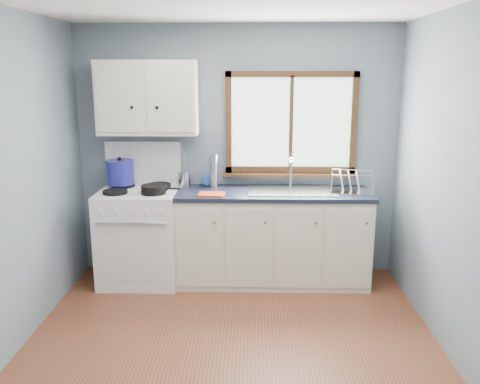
{
  "coord_description": "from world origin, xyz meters",
  "views": [
    {
      "loc": [
        0.15,
        -3.28,
        2.04
      ],
      "look_at": [
        0.05,
        0.9,
        1.05
      ],
      "focal_mm": 38.0,
      "sensor_mm": 36.0,
      "label": 1
    }
  ],
  "objects_px": {
    "gas_range": "(140,233)",
    "stockpot": "(120,172)",
    "skillet": "(155,188)",
    "utensil_crock": "(184,179)",
    "dish_rack": "(351,186)",
    "thermos": "(214,171)",
    "base_cabinets": "(272,241)",
    "sink": "(292,197)"
  },
  "relations": [
    {
      "from": "gas_range",
      "to": "stockpot",
      "type": "xyz_separation_m",
      "value": [
        -0.2,
        0.13,
        0.59
      ]
    },
    {
      "from": "gas_range",
      "to": "skillet",
      "type": "distance_m",
      "value": 0.55
    },
    {
      "from": "utensil_crock",
      "to": "dish_rack",
      "type": "xyz_separation_m",
      "value": [
        1.62,
        -0.19,
        -0.02
      ]
    },
    {
      "from": "thermos",
      "to": "skillet",
      "type": "bearing_deg",
      "value": -149.22
    },
    {
      "from": "dish_rack",
      "to": "gas_range",
      "type": "bearing_deg",
      "value": -171.33
    },
    {
      "from": "base_cabinets",
      "to": "skillet",
      "type": "distance_m",
      "value": 1.27
    },
    {
      "from": "base_cabinets",
      "to": "sink",
      "type": "height_order",
      "value": "sink"
    },
    {
      "from": "sink",
      "to": "stockpot",
      "type": "height_order",
      "value": "stockpot"
    },
    {
      "from": "skillet",
      "to": "dish_rack",
      "type": "relative_size",
      "value": 0.88
    },
    {
      "from": "gas_range",
      "to": "sink",
      "type": "bearing_deg",
      "value": 0.71
    },
    {
      "from": "gas_range",
      "to": "thermos",
      "type": "distance_m",
      "value": 0.95
    },
    {
      "from": "sink",
      "to": "stockpot",
      "type": "relative_size",
      "value": 2.34
    },
    {
      "from": "gas_range",
      "to": "skillet",
      "type": "height_order",
      "value": "gas_range"
    },
    {
      "from": "skillet",
      "to": "thermos",
      "type": "height_order",
      "value": "thermos"
    },
    {
      "from": "base_cabinets",
      "to": "dish_rack",
      "type": "xyz_separation_m",
      "value": [
        0.74,
        -0.02,
        0.56
      ]
    },
    {
      "from": "skillet",
      "to": "stockpot",
      "type": "xyz_separation_m",
      "value": [
        -0.39,
        0.27,
        0.1
      ]
    },
    {
      "from": "stockpot",
      "to": "dish_rack",
      "type": "xyz_separation_m",
      "value": [
        2.24,
        -0.12,
        -0.11
      ]
    },
    {
      "from": "utensil_crock",
      "to": "gas_range",
      "type": "bearing_deg",
      "value": -155.72
    },
    {
      "from": "stockpot",
      "to": "thermos",
      "type": "height_order",
      "value": "thermos"
    },
    {
      "from": "base_cabinets",
      "to": "skillet",
      "type": "bearing_deg",
      "value": -171.65
    },
    {
      "from": "gas_range",
      "to": "stockpot",
      "type": "height_order",
      "value": "gas_range"
    },
    {
      "from": "skillet",
      "to": "stockpot",
      "type": "height_order",
      "value": "stockpot"
    },
    {
      "from": "utensil_crock",
      "to": "thermos",
      "type": "xyz_separation_m",
      "value": [
        0.3,
        -0.02,
        0.09
      ]
    },
    {
      "from": "gas_range",
      "to": "base_cabinets",
      "type": "height_order",
      "value": "gas_range"
    },
    {
      "from": "skillet",
      "to": "thermos",
      "type": "relative_size",
      "value": 1.17
    },
    {
      "from": "skillet",
      "to": "utensil_crock",
      "type": "xyz_separation_m",
      "value": [
        0.24,
        0.34,
        0.01
      ]
    },
    {
      "from": "stockpot",
      "to": "base_cabinets",
      "type": "bearing_deg",
      "value": -4.07
    },
    {
      "from": "utensil_crock",
      "to": "sink",
      "type": "bearing_deg",
      "value": -9.34
    },
    {
      "from": "utensil_crock",
      "to": "dish_rack",
      "type": "height_order",
      "value": "utensil_crock"
    },
    {
      "from": "skillet",
      "to": "dish_rack",
      "type": "xyz_separation_m",
      "value": [
        1.86,
        0.15,
        -0.01
      ]
    },
    {
      "from": "thermos",
      "to": "gas_range",
      "type": "bearing_deg",
      "value": -166.55
    },
    {
      "from": "gas_range",
      "to": "stockpot",
      "type": "bearing_deg",
      "value": 147.64
    },
    {
      "from": "stockpot",
      "to": "gas_range",
      "type": "bearing_deg",
      "value": -32.36
    },
    {
      "from": "gas_range",
      "to": "dish_rack",
      "type": "distance_m",
      "value": 2.1
    },
    {
      "from": "sink",
      "to": "dish_rack",
      "type": "relative_size",
      "value": 1.91
    },
    {
      "from": "sink",
      "to": "skillet",
      "type": "relative_size",
      "value": 2.18
    },
    {
      "from": "gas_range",
      "to": "utensil_crock",
      "type": "relative_size",
      "value": 3.54
    },
    {
      "from": "utensil_crock",
      "to": "dish_rack",
      "type": "distance_m",
      "value": 1.63
    },
    {
      "from": "gas_range",
      "to": "dish_rack",
      "type": "relative_size",
      "value": 3.1
    },
    {
      "from": "stockpot",
      "to": "dish_rack",
      "type": "relative_size",
      "value": 0.82
    },
    {
      "from": "sink",
      "to": "dish_rack",
      "type": "bearing_deg",
      "value": -1.6
    },
    {
      "from": "stockpot",
      "to": "sink",
      "type": "bearing_deg",
      "value": -3.65
    }
  ]
}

